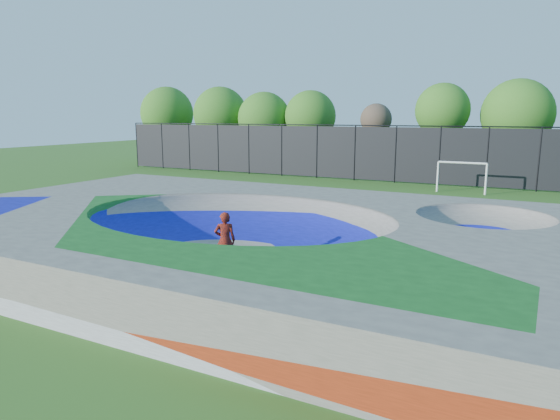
{
  "coord_description": "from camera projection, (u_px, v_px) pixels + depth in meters",
  "views": [
    {
      "loc": [
        8.91,
        -13.97,
        4.76
      ],
      "look_at": [
        0.14,
        3.0,
        1.1
      ],
      "focal_mm": 32.0,
      "sensor_mm": 36.0,
      "label": 1
    }
  ],
  "objects": [
    {
      "name": "soccer_goal",
      "position": [
        462.0,
        172.0,
        30.45
      ],
      "size": [
        2.94,
        0.12,
        1.94
      ],
      "color": "white",
      "rests_on": "ground"
    },
    {
      "name": "treeline",
      "position": [
        389.0,
        115.0,
        39.8
      ],
      "size": [
        53.14,
        6.15,
        7.64
      ],
      "color": "#463323",
      "rests_on": "ground"
    },
    {
      "name": "ground",
      "position": [
        236.0,
        256.0,
        17.1
      ],
      "size": [
        120.0,
        120.0,
        0.0
      ],
      "primitive_type": "plane",
      "color": "#2B5818",
      "rests_on": "ground"
    },
    {
      "name": "fence",
      "position": [
        396.0,
        153.0,
        35.03
      ],
      "size": [
        48.09,
        0.09,
        4.04
      ],
      "color": "black",
      "rests_on": "ground"
    },
    {
      "name": "skater",
      "position": [
        225.0,
        240.0,
        15.52
      ],
      "size": [
        0.79,
        0.72,
        1.81
      ],
      "primitive_type": "imported",
      "rotation": [
        0.0,
        0.0,
        3.71
      ],
      "color": "red",
      "rests_on": "ground"
    },
    {
      "name": "skate_deck",
      "position": [
        236.0,
        234.0,
        16.96
      ],
      "size": [
        22.0,
        14.0,
        1.5
      ],
      "primitive_type": "cube",
      "color": "gray",
      "rests_on": "ground"
    },
    {
      "name": "skateboard",
      "position": [
        226.0,
        268.0,
        15.69
      ],
      "size": [
        0.8,
        0.53,
        0.05
      ],
      "primitive_type": "cube",
      "rotation": [
        0.0,
        0.0,
        0.44
      ],
      "color": "black",
      "rests_on": "ground"
    }
  ]
}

